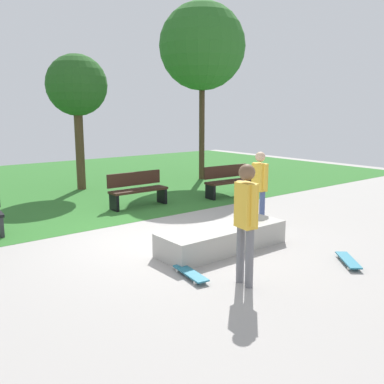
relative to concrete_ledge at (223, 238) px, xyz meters
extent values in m
plane|color=#9E9993|center=(-0.67, 1.24, -0.21)|extent=(28.00, 28.00, 0.00)
cube|color=#2D6B28|center=(-0.67, 8.95, -0.21)|extent=(26.60, 12.58, 0.01)
cube|color=#A8A59E|center=(0.00, 0.00, 0.00)|extent=(2.52, 0.85, 0.42)
cube|color=olive|center=(0.61, -0.07, 0.37)|extent=(0.34, 0.32, 0.32)
cylinder|color=slate|center=(-0.85, -1.50, 0.22)|extent=(0.12, 0.12, 0.87)
cylinder|color=slate|center=(-0.82, -1.28, 0.22)|extent=(0.12, 0.12, 0.87)
cube|color=gold|center=(-0.83, -1.39, 0.98)|extent=(0.25, 0.35, 0.65)
cylinder|color=gold|center=(-0.86, -1.56, 1.01)|extent=(0.09, 0.09, 0.60)
cylinder|color=gold|center=(-0.81, -1.22, 1.01)|extent=(0.09, 0.09, 0.60)
sphere|color=brown|center=(-0.83, -1.39, 1.46)|extent=(0.24, 0.24, 0.24)
cylinder|color=#3F5184|center=(1.69, 0.77, 0.19)|extent=(0.12, 0.12, 0.80)
cylinder|color=#3F5184|center=(1.66, 0.56, 0.19)|extent=(0.12, 0.12, 0.80)
cube|color=gold|center=(1.67, 0.66, 0.89)|extent=(0.24, 0.34, 0.60)
cylinder|color=gold|center=(1.69, 0.83, 0.92)|extent=(0.09, 0.09, 0.55)
cylinder|color=gold|center=(1.65, 0.50, 0.92)|extent=(0.09, 0.09, 0.55)
sphere|color=tan|center=(1.67, 0.66, 1.33)|extent=(0.22, 0.22, 0.22)
cube|color=teal|center=(1.13, -1.87, -0.14)|extent=(0.67, 0.74, 0.02)
cylinder|color=silver|center=(1.25, -1.61, -0.18)|extent=(0.06, 0.06, 0.06)
cylinder|color=silver|center=(1.38, -1.71, -0.18)|extent=(0.06, 0.06, 0.06)
cylinder|color=silver|center=(0.89, -2.03, -0.18)|extent=(0.06, 0.06, 0.06)
cylinder|color=silver|center=(1.01, -2.14, -0.18)|extent=(0.06, 0.06, 0.06)
cube|color=teal|center=(-1.29, -0.69, -0.14)|extent=(0.32, 0.82, 0.02)
cylinder|color=silver|center=(-1.33, -0.40, -0.18)|extent=(0.04, 0.06, 0.06)
cylinder|color=silver|center=(-1.17, -0.43, -0.18)|extent=(0.04, 0.06, 0.06)
cylinder|color=silver|center=(-1.41, -0.96, -0.18)|extent=(0.04, 0.06, 0.06)
cylinder|color=silver|center=(-1.26, -0.98, -0.18)|extent=(0.04, 0.06, 0.06)
cube|color=#331E14|center=(0.62, 3.97, 0.24)|extent=(1.60, 0.44, 0.06)
cube|color=#331E14|center=(0.62, 4.19, 0.52)|extent=(1.60, 0.06, 0.36)
cube|color=black|center=(1.35, 3.97, 0.01)|extent=(0.08, 0.40, 0.45)
cube|color=black|center=(-0.12, 3.97, 0.01)|extent=(0.08, 0.40, 0.45)
cube|color=#331E14|center=(3.47, 3.48, 0.24)|extent=(1.62, 0.52, 0.06)
cube|color=#331E14|center=(3.48, 3.70, 0.52)|extent=(1.60, 0.14, 0.36)
cube|color=black|center=(4.20, 3.44, 0.01)|extent=(0.10, 0.40, 0.45)
cube|color=black|center=(2.73, 3.52, 0.01)|extent=(0.10, 0.40, 0.45)
cube|color=#2D2D33|center=(-2.99, 3.45, 0.01)|extent=(0.11, 0.40, 0.45)
cylinder|color=#42301E|center=(4.90, 6.54, 1.71)|extent=(0.20, 0.20, 3.84)
sphere|color=#286623|center=(4.90, 6.54, 4.54)|extent=(3.06, 3.06, 3.06)
cylinder|color=#4C3823|center=(0.48, 7.34, 1.15)|extent=(0.28, 0.28, 2.73)
sphere|color=#23561E|center=(0.48, 7.34, 3.09)|extent=(1.90, 1.90, 1.90)
camera|label=1|loc=(-5.07, -5.52, 2.31)|focal=39.50mm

